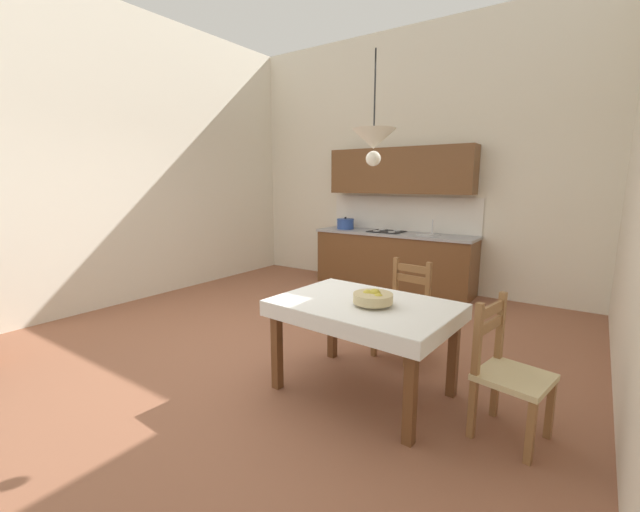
{
  "coord_description": "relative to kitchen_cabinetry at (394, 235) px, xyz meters",
  "views": [
    {
      "loc": [
        2.56,
        -2.97,
        1.68
      ],
      "look_at": [
        0.43,
        0.11,
        0.99
      ],
      "focal_mm": 22.53,
      "sensor_mm": 36.0,
      "label": 1
    }
  ],
  "objects": [
    {
      "name": "ground_plane",
      "position": [
        0.05,
        -2.88,
        -0.91
      ],
      "size": [
        6.22,
        6.9,
        0.1
      ],
      "primitive_type": "cube",
      "color": "#935B42"
    },
    {
      "name": "wall_back",
      "position": [
        0.05,
        0.33,
        1.14
      ],
      "size": [
        6.22,
        0.12,
        3.99
      ],
      "primitive_type": "cube",
      "color": "silver",
      "rests_on": "ground_plane"
    },
    {
      "name": "wall_left",
      "position": [
        -2.82,
        -2.88,
        1.14
      ],
      "size": [
        0.12,
        6.9,
        3.99
      ],
      "primitive_type": "cube",
      "color": "silver",
      "rests_on": "ground_plane"
    },
    {
      "name": "kitchen_cabinetry",
      "position": [
        0.0,
        0.0,
        0.0
      ],
      "size": [
        2.54,
        0.63,
        2.2
      ],
      "color": "brown",
      "rests_on": "ground_plane"
    },
    {
      "name": "dining_table",
      "position": [
        1.18,
        -3.17,
        -0.23
      ],
      "size": [
        1.42,
        1.03,
        0.75
      ],
      "color": "brown",
      "rests_on": "ground_plane"
    },
    {
      "name": "dining_chair_window_side",
      "position": [
        2.23,
        -3.14,
        -0.41
      ],
      "size": [
        0.49,
        0.49,
        0.93
      ],
      "color": "#D1BC89",
      "rests_on": "ground_plane"
    },
    {
      "name": "dining_chair_kitchen_side",
      "position": [
        1.15,
        -2.32,
        -0.41
      ],
      "size": [
        0.47,
        0.47,
        0.93
      ],
      "color": "#D1BC89",
      "rests_on": "ground_plane"
    },
    {
      "name": "fruit_bowl",
      "position": [
        1.27,
        -3.21,
        -0.04
      ],
      "size": [
        0.3,
        0.3,
        0.12
      ],
      "color": "tan",
      "rests_on": "dining_table"
    },
    {
      "name": "pendant_lamp",
      "position": [
        1.22,
        -3.16,
        1.12
      ],
      "size": [
        0.32,
        0.32,
        0.8
      ],
      "color": "black"
    }
  ]
}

